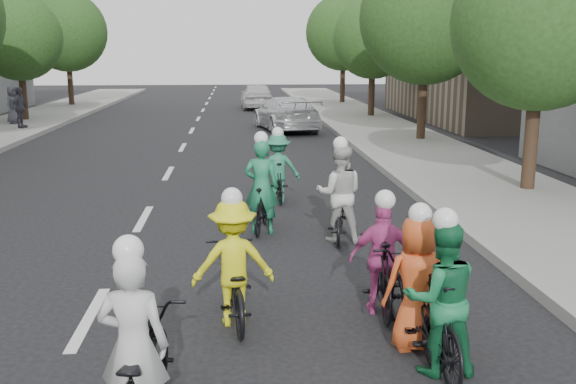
{
  "coord_description": "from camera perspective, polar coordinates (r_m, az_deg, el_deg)",
  "views": [
    {
      "loc": [
        1.91,
        -7.82,
        3.32
      ],
      "look_at": [
        2.77,
        2.74,
        1.0
      ],
      "focal_mm": 40.0,
      "sensor_mm": 36.0,
      "label": 1
    }
  ],
  "objects": [
    {
      "name": "ground",
      "position": [
        8.7,
        -17.26,
        -10.65
      ],
      "size": [
        120.0,
        120.0,
        0.0
      ],
      "primitive_type": "plane",
      "color": "black",
      "rests_on": "ground"
    },
    {
      "name": "sidewalk_right",
      "position": [
        19.11,
        14.03,
        2.2
      ],
      "size": [
        4.0,
        80.0,
        0.15
      ],
      "primitive_type": "cube",
      "color": "gray",
      "rests_on": "ground"
    },
    {
      "name": "curb_right",
      "position": [
        18.57,
        8.31,
        2.2
      ],
      "size": [
        0.18,
        80.0,
        0.18
      ],
      "primitive_type": "cube",
      "color": "#999993",
      "rests_on": "ground"
    },
    {
      "name": "bldg_se",
      "position": [
        34.8,
        19.75,
        12.76
      ],
      "size": [
        10.0,
        14.0,
        8.0
      ],
      "primitive_type": "cube",
      "color": "gray",
      "rests_on": "ground"
    },
    {
      "name": "tree_l_4",
      "position": [
        33.39,
        -22.84,
        12.51
      ],
      "size": [
        4.0,
        4.0,
        5.97
      ],
      "color": "black",
      "rests_on": "ground"
    },
    {
      "name": "tree_l_5",
      "position": [
        42.07,
        -19.08,
        13.32
      ],
      "size": [
        4.8,
        4.8,
        6.93
      ],
      "color": "black",
      "rests_on": "ground"
    },
    {
      "name": "tree_r_0",
      "position": [
        15.99,
        21.54,
        13.83
      ],
      "size": [
        4.0,
        4.0,
        5.97
      ],
      "color": "black",
      "rests_on": "ground"
    },
    {
      "name": "tree_r_1",
      "position": [
        24.44,
        12.15,
        14.89
      ],
      "size": [
        4.8,
        4.8,
        6.93
      ],
      "color": "black",
      "rests_on": "ground"
    },
    {
      "name": "tree_r_2",
      "position": [
        33.15,
        7.56,
        13.35
      ],
      "size": [
        4.0,
        4.0,
        5.97
      ],
      "color": "black",
      "rests_on": "ground"
    },
    {
      "name": "tree_r_3",
      "position": [
        42.0,
        4.95,
        13.93
      ],
      "size": [
        4.8,
        4.8,
        6.93
      ],
      "color": "black",
      "rests_on": "ground"
    },
    {
      "name": "cyclist_0",
      "position": [
        5.99,
        -13.33,
        -14.97
      ],
      "size": [
        0.93,
        2.03,
        1.84
      ],
      "rotation": [
        0.0,
        0.0,
        3.01
      ],
      "color": "black",
      "rests_on": "ground"
    },
    {
      "name": "cyclist_1",
      "position": [
        7.02,
        13.27,
        -10.14
      ],
      "size": [
        0.8,
        1.74,
        1.79
      ],
      "rotation": [
        0.0,
        0.0,
        3.13
      ],
      "color": "black",
      "rests_on": "ground"
    },
    {
      "name": "cyclist_2",
      "position": [
        8.04,
        -4.88,
        -7.22
      ],
      "size": [
        1.08,
        1.81,
        1.73
      ],
      "rotation": [
        0.0,
        0.0,
        3.25
      ],
      "color": "black",
      "rests_on": "ground"
    },
    {
      "name": "cyclist_3",
      "position": [
        8.42,
        8.34,
        -6.58
      ],
      "size": [
        0.89,
        1.71,
        1.63
      ],
      "rotation": [
        0.0,
        0.0,
        3.07
      ],
      "color": "black",
      "rests_on": "ground"
    },
    {
      "name": "cyclist_4",
      "position": [
        7.52,
        11.21,
        -9.08
      ],
      "size": [
        0.83,
        1.98,
        1.71
      ],
      "rotation": [
        0.0,
        0.0,
        3.23
      ],
      "color": "black",
      "rests_on": "ground"
    },
    {
      "name": "cyclist_5",
      "position": [
        11.95,
        -2.37,
        -0.48
      ],
      "size": [
        0.71,
        1.53,
        1.91
      ],
      "rotation": [
        0.0,
        0.0,
        2.95
      ],
      "color": "black",
      "rests_on": "ground"
    },
    {
      "name": "cyclist_6",
      "position": [
        11.46,
        4.56,
        -1.0
      ],
      "size": [
        0.94,
        1.69,
        1.88
      ],
      "rotation": [
        0.0,
        0.0,
        2.98
      ],
      "color": "black",
      "rests_on": "ground"
    },
    {
      "name": "cyclist_7",
      "position": [
        14.42,
        -0.92,
        1.71
      ],
      "size": [
        1.03,
        1.56,
        1.7
      ],
      "rotation": [
        0.0,
        0.0,
        3.2
      ],
      "color": "black",
      "rests_on": "ground"
    },
    {
      "name": "follow_car_lead",
      "position": [
        27.79,
        -0.2,
        7.0
      ],
      "size": [
        2.95,
        5.34,
        1.47
      ],
      "primitive_type": "imported",
      "rotation": [
        0.0,
        0.0,
        3.33
      ],
      "color": "silver",
      "rests_on": "ground"
    },
    {
      "name": "follow_car_trail",
      "position": [
        38.78,
        -2.79,
        8.55
      ],
      "size": [
        1.9,
        4.53,
        1.53
      ],
      "primitive_type": "imported",
      "rotation": [
        0.0,
        0.0,
        3.16
      ],
      "color": "silver",
      "rests_on": "ground"
    },
    {
      "name": "spectator_1",
      "position": [
        29.67,
        -22.74,
        6.94
      ],
      "size": [
        0.64,
        1.08,
        1.73
      ],
      "primitive_type": "imported",
      "rotation": [
        0.0,
        0.0,
        1.34
      ],
      "color": "#4C4A56",
      "rests_on": "sidewalk_left"
    },
    {
      "name": "spectator_2",
      "position": [
        31.5,
        -23.23,
        7.13
      ],
      "size": [
        0.83,
        0.98,
        1.7
      ],
      "primitive_type": "imported",
      "rotation": [
        0.0,
        0.0,
        1.15
      ],
      "color": "#4B4B58",
      "rests_on": "sidewalk_left"
    }
  ]
}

